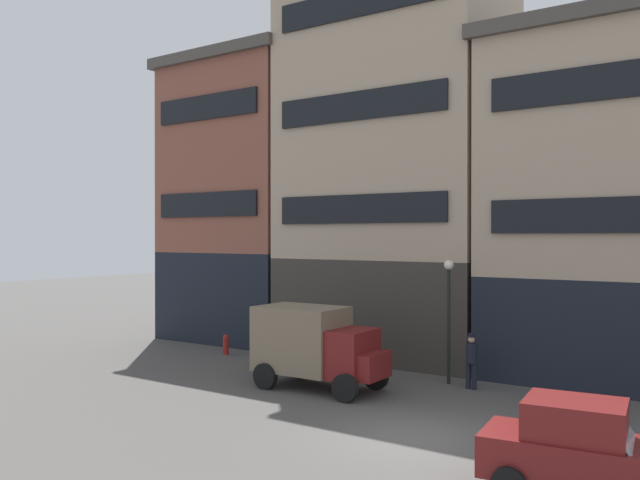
{
  "coord_description": "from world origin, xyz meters",
  "views": [
    {
      "loc": [
        7.03,
        -14.33,
        4.94
      ],
      "look_at": [
        -4.17,
        2.02,
        4.81
      ],
      "focal_mm": 36.6,
      "sensor_mm": 36.0,
      "label": 1
    }
  ],
  "objects_px": {
    "delivery_truck_near": "(316,345)",
    "pedestrian_officer": "(471,359)",
    "streetlamp_curbside": "(449,304)",
    "fire_hydrant_curbside": "(226,344)",
    "sedan_dark": "(582,450)"
  },
  "relations": [
    {
      "from": "fire_hydrant_curbside",
      "to": "streetlamp_curbside",
      "type": "bearing_deg",
      "value": 1.42
    },
    {
      "from": "sedan_dark",
      "to": "streetlamp_curbside",
      "type": "height_order",
      "value": "streetlamp_curbside"
    },
    {
      "from": "streetlamp_curbside",
      "to": "fire_hydrant_curbside",
      "type": "bearing_deg",
      "value": -178.58
    },
    {
      "from": "delivery_truck_near",
      "to": "sedan_dark",
      "type": "bearing_deg",
      "value": -25.64
    },
    {
      "from": "sedan_dark",
      "to": "fire_hydrant_curbside",
      "type": "bearing_deg",
      "value": 155.24
    },
    {
      "from": "sedan_dark",
      "to": "streetlamp_curbside",
      "type": "bearing_deg",
      "value": 128.21
    },
    {
      "from": "sedan_dark",
      "to": "pedestrian_officer",
      "type": "bearing_deg",
      "value": 124.77
    },
    {
      "from": "pedestrian_officer",
      "to": "streetlamp_curbside",
      "type": "relative_size",
      "value": 0.44
    },
    {
      "from": "delivery_truck_near",
      "to": "pedestrian_officer",
      "type": "bearing_deg",
      "value": 33.76
    },
    {
      "from": "delivery_truck_near",
      "to": "fire_hydrant_curbside",
      "type": "bearing_deg",
      "value": 156.48
    },
    {
      "from": "delivery_truck_near",
      "to": "pedestrian_officer",
      "type": "relative_size",
      "value": 2.44
    },
    {
      "from": "sedan_dark",
      "to": "streetlamp_curbside",
      "type": "distance_m",
      "value": 9.65
    },
    {
      "from": "delivery_truck_near",
      "to": "streetlamp_curbside",
      "type": "xyz_separation_m",
      "value": [
        3.23,
        3.09,
        1.25
      ]
    },
    {
      "from": "sedan_dark",
      "to": "fire_hydrant_curbside",
      "type": "relative_size",
      "value": 4.64
    },
    {
      "from": "sedan_dark",
      "to": "streetlamp_curbside",
      "type": "relative_size",
      "value": 0.94
    }
  ]
}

